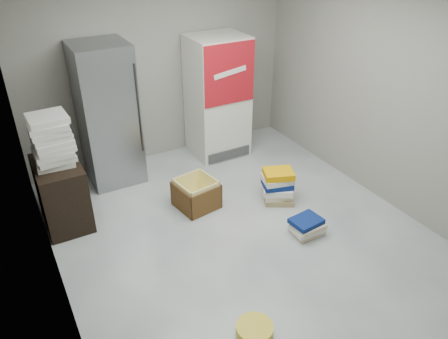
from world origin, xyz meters
name	(u,v)px	position (x,y,z in m)	size (l,w,h in m)	color
ground	(249,241)	(0.00, 0.00, 0.00)	(5.00, 5.00, 0.00)	silver
room_shell	(254,92)	(0.00, 0.00, 1.80)	(4.04, 5.04, 2.82)	gray
steel_fridge	(108,115)	(-0.90, 2.13, 0.95)	(0.70, 0.72, 1.90)	gray
coke_cooler	(218,97)	(0.75, 2.12, 0.90)	(0.80, 0.73, 1.80)	silver
wood_shelf	(62,193)	(-1.73, 1.40, 0.40)	(0.50, 0.80, 0.80)	black
supply_box_stack	(51,141)	(-1.72, 1.40, 1.09)	(0.45, 0.45, 0.58)	silver
phonebook_stack_main	(278,186)	(0.75, 0.51, 0.23)	(0.49, 0.44, 0.45)	#9D8858
phonebook_stack_side	(307,226)	(0.66, -0.22, 0.11)	(0.39, 0.32, 0.21)	beige
cardboard_box	(196,196)	(-0.22, 0.92, 0.16)	(0.54, 0.54, 0.38)	yellow
bucket_lid	(255,330)	(-0.63, -1.12, 0.04)	(0.34, 0.34, 0.09)	gold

